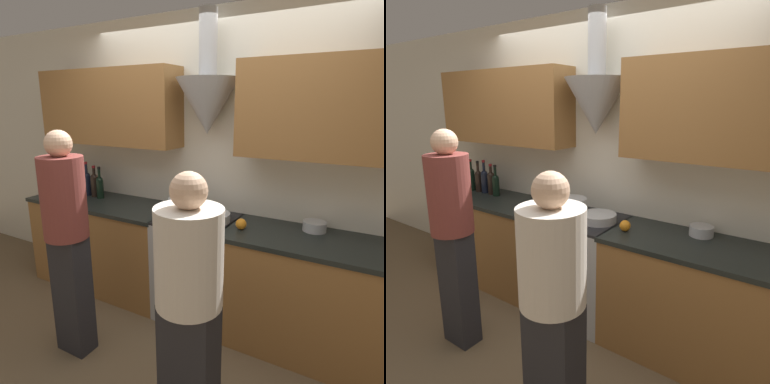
{
  "view_description": "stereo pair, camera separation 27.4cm",
  "coord_description": "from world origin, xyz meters",
  "views": [
    {
      "loc": [
        1.3,
        -2.1,
        1.84
      ],
      "look_at": [
        0.0,
        0.21,
        1.15
      ],
      "focal_mm": 32.0,
      "sensor_mm": 36.0,
      "label": 1
    },
    {
      "loc": [
        1.53,
        -1.96,
        1.84
      ],
      "look_at": [
        0.0,
        0.21,
        1.15
      ],
      "focal_mm": 32.0,
      "sensor_mm": 36.0,
      "label": 2
    }
  ],
  "objects": [
    {
      "name": "ground_plane",
      "position": [
        0.0,
        0.0,
        0.0
      ],
      "size": [
        12.0,
        12.0,
        0.0
      ],
      "primitive_type": "plane",
      "color": "brown"
    },
    {
      "name": "orange_fruit",
      "position": [
        0.41,
        0.24,
        0.94
      ],
      "size": [
        0.08,
        0.08,
        0.08
      ],
      "color": "orange",
      "rests_on": "counter_right"
    },
    {
      "name": "wine_bottle_1",
      "position": [
        -1.65,
        0.37,
        1.03
      ],
      "size": [
        0.07,
        0.07,
        0.33
      ],
      "color": "black",
      "rests_on": "counter_left"
    },
    {
      "name": "person_foreground_left",
      "position": [
        -0.59,
        -0.56,
        0.93
      ],
      "size": [
        0.31,
        0.31,
        1.67
      ],
      "color": "#28282D",
      "rests_on": "ground_plane"
    },
    {
      "name": "wine_bottle_2",
      "position": [
        -1.56,
        0.38,
        1.04
      ],
      "size": [
        0.07,
        0.07,
        0.35
      ],
      "color": "black",
      "rests_on": "counter_left"
    },
    {
      "name": "stock_pot",
      "position": [
        -0.14,
        0.31,
        0.98
      ],
      "size": [
        0.27,
        0.27,
        0.15
      ],
      "color": "#B7BABC",
      "rests_on": "stove_range"
    },
    {
      "name": "person_foreground_right",
      "position": [
        0.53,
        -0.76,
        0.84
      ],
      "size": [
        0.35,
        0.35,
        1.54
      ],
      "color": "#28282D",
      "rests_on": "ground_plane"
    },
    {
      "name": "counter_right",
      "position": [
        0.95,
        0.31,
        0.45
      ],
      "size": [
        1.31,
        0.62,
        0.9
      ],
      "color": "#9E6B38",
      "rests_on": "ground_plane"
    },
    {
      "name": "stove_range",
      "position": [
        0.0,
        0.31,
        0.45
      ],
      "size": [
        0.61,
        0.6,
        0.9
      ],
      "color": "#B7BABC",
      "rests_on": "ground_plane"
    },
    {
      "name": "wine_bottle_0",
      "position": [
        -1.75,
        0.37,
        1.04
      ],
      "size": [
        0.07,
        0.07,
        0.34
      ],
      "color": "black",
      "rests_on": "counter_left"
    },
    {
      "name": "wine_bottle_6",
      "position": [
        -1.16,
        0.37,
        1.03
      ],
      "size": [
        0.07,
        0.07,
        0.32
      ],
      "color": "black",
      "rests_on": "counter_left"
    },
    {
      "name": "counter_left",
      "position": [
        -1.07,
        0.31,
        0.45
      ],
      "size": [
        1.55,
        0.62,
        0.9
      ],
      "color": "#9E6B38",
      "rests_on": "ground_plane"
    },
    {
      "name": "wine_bottle_4",
      "position": [
        -1.36,
        0.39,
        1.04
      ],
      "size": [
        0.08,
        0.08,
        0.35
      ],
      "color": "black",
      "rests_on": "counter_left"
    },
    {
      "name": "wine_bottle_3",
      "position": [
        -1.46,
        0.39,
        1.03
      ],
      "size": [
        0.07,
        0.07,
        0.34
      ],
      "color": "black",
      "rests_on": "counter_left"
    },
    {
      "name": "mixing_bowl",
      "position": [
        0.14,
        0.3,
        0.94
      ],
      "size": [
        0.29,
        0.29,
        0.07
      ],
      "color": "#B7BABC",
      "rests_on": "stove_range"
    },
    {
      "name": "wall_back",
      "position": [
        -0.04,
        0.57,
        1.49
      ],
      "size": [
        8.4,
        0.52,
        2.6
      ],
      "color": "silver",
      "rests_on": "ground_plane"
    },
    {
      "name": "saucepan",
      "position": [
        0.91,
        0.48,
        0.94
      ],
      "size": [
        0.17,
        0.17,
        0.08
      ],
      "color": "#B7BABC",
      "rests_on": "counter_right"
    },
    {
      "name": "wine_bottle_5",
      "position": [
        -1.25,
        0.39,
        1.04
      ],
      "size": [
        0.08,
        0.08,
        0.32
      ],
      "color": "black",
      "rests_on": "counter_left"
    }
  ]
}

